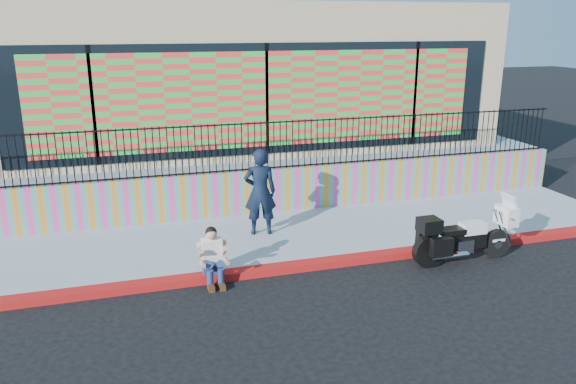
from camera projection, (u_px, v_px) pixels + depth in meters
name	position (u px, v px, depth m)	size (l,w,h in m)	color
ground	(320.00, 267.00, 11.29)	(90.00, 90.00, 0.00)	black
red_curb	(320.00, 264.00, 11.27)	(16.00, 0.30, 0.15)	#A40B18
sidewalk	(296.00, 235.00, 12.79)	(16.00, 3.00, 0.15)	#8992A5
mural_wall	(277.00, 190.00, 14.07)	(16.00, 0.20, 1.10)	#EB3E8F
metal_fence	(276.00, 145.00, 13.74)	(15.80, 0.04, 1.20)	black
elevated_platform	(236.00, 151.00, 18.77)	(16.00, 10.00, 1.25)	#8992A5
storefront_building	(235.00, 71.00, 17.82)	(14.00, 8.06, 4.00)	#CCAE88
police_motorcycle	(463.00, 236.00, 11.38)	(2.19, 0.72, 1.36)	black
police_officer	(260.00, 192.00, 12.42)	(0.72, 0.47, 1.96)	black
seated_man	(213.00, 262.00, 10.45)	(0.54, 0.71, 1.06)	navy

